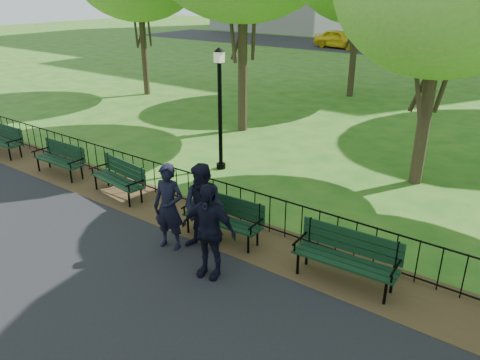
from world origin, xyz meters
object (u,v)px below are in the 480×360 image
Objects in this scene: park_bench_main at (215,211)px; person_right at (208,231)px; park_bench_left_a at (120,175)px; park_bench_right_a at (348,252)px; person_mid at (204,209)px; lamppost at (220,105)px; taxi at (339,39)px; park_bench_left_c at (3,137)px; person_left at (169,207)px; park_bench_left_b at (61,156)px.

park_bench_main is 1.50m from person_right.
park_bench_left_a is (-3.34, 0.22, -0.04)m from park_bench_main.
park_bench_left_a is 6.34m from park_bench_right_a.
park_bench_left_a is at bearing 176.08° from park_bench_right_a.
park_bench_left_a is 0.99× the size of person_right.
person_mid is (0.19, -0.56, 0.33)m from park_bench_main.
park_bench_left_a is at bearing 149.31° from person_right.
person_right is at bearing -151.35° from park_bench_right_a.
taxi is at bearing 108.91° from lamppost.
park_bench_left_c is 0.99× the size of person_left.
person_right reaches higher than person_left.
park_bench_left_a is 1.01× the size of park_bench_left_c.
park_bench_right_a is at bearing -0.89° from person_mid.
park_bench_main is at bearing -151.63° from taxi.
park_bench_main is 0.94× the size of park_bench_right_a.
park_bench_right_a is 3.63m from person_left.
lamppost is 1.89× the size of person_right.
person_right is (0.84, -1.20, 0.33)m from park_bench_main.
taxi is at bearing 112.44° from park_bench_right_a.
taxi reaches higher than park_bench_left_b.
park_bench_main reaches higher than park_bench_left_a.
person_right is (1.30, -0.30, 0.02)m from person_left.
park_bench_right_a is at bearing 6.52° from park_bench_left_a.
person_left is (-0.46, -0.90, 0.31)m from park_bench_main.
park_bench_left_b is at bearing -137.37° from lamppost.
park_bench_right_a reaches higher than park_bench_main.
park_bench_left_b is (-2.51, -0.04, -0.00)m from park_bench_left_a.
person_left is 34.92m from taxi.
park_bench_main is 0.41× the size of taxi.
person_right is (3.32, -4.49, -0.98)m from lamppost.
park_bench_left_b is 0.51× the size of lamppost.
lamppost is at bearing 146.91° from park_bench_right_a.
taxi is (-8.96, 31.73, 0.20)m from park_bench_left_a.
park_bench_left_b is at bearing 174.74° from park_bench_main.
person_mid reaches higher than park_bench_left_c.
lamppost reaches higher than taxi.
person_left is (-3.46, -1.05, 0.31)m from park_bench_right_a.
lamppost is at bearing 109.62° from person_mid.
park_bench_left_c reaches higher than park_bench_left_b.
park_bench_right_a is (11.95, 0.02, 0.04)m from park_bench_left_c.
lamppost is 5.67m from person_right.
park_bench_main is at bearing 113.18° from person_right.
park_bench_left_c is at bearing 175.69° from park_bench_main.
park_bench_right_a is (8.85, -0.03, 0.04)m from park_bench_left_b.
person_mid is 0.91m from person_right.
park_bench_main is at bearing -53.06° from lamppost.
person_mid reaches higher than park_bench_right_a.
person_right is at bearing -9.17° from park_bench_left_c.
lamppost is (-5.48, 3.14, 1.30)m from park_bench_right_a.
lamppost is at bearing 24.56° from park_bench_left_c.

